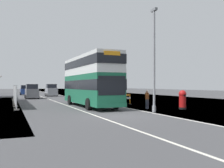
{
  "coord_description": "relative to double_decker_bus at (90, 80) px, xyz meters",
  "views": [
    {
      "loc": [
        -6.69,
        -15.94,
        2.09
      ],
      "look_at": [
        1.93,
        5.3,
        2.2
      ],
      "focal_mm": 40.48,
      "sensor_mm": 36.0,
      "label": 1
    }
  ],
  "objects": [
    {
      "name": "double_decker_bus",
      "position": [
        0.0,
        0.0,
        0.0
      ],
      "size": [
        2.9,
        11.35,
        4.9
      ],
      "color": "#196042",
      "rests_on": "ground"
    },
    {
      "name": "car_receding_mid",
      "position": [
        0.1,
        25.45,
        -1.53
      ],
      "size": [
        2.08,
        3.88,
        2.31
      ],
      "color": "gray",
      "rests_on": "ground"
    },
    {
      "name": "roadworks_barrier",
      "position": [
        4.17,
        0.74,
        -1.91
      ],
      "size": [
        1.55,
        0.83,
        1.13
      ],
      "color": "orange",
      "rests_on": "ground"
    },
    {
      "name": "car_oncoming_near",
      "position": [
        -4.09,
        17.58,
        -1.55
      ],
      "size": [
        2.01,
        4.46,
        2.26
      ],
      "color": "slate",
      "rests_on": "ground"
    },
    {
      "name": "red_pillar_postbox",
      "position": [
        6.56,
        -5.84,
        -1.7
      ],
      "size": [
        0.65,
        0.65,
        1.66
      ],
      "color": "black",
      "rests_on": "ground"
    },
    {
      "name": "construction_site_fence",
      "position": [
        -6.76,
        7.09,
        -1.61
      ],
      "size": [
        0.44,
        17.2,
        2.08
      ],
      "color": "#A8AAAD",
      "rests_on": "ground"
    },
    {
      "name": "lamppost_foreground",
      "position": [
        3.07,
        -6.9,
        1.18
      ],
      "size": [
        0.29,
        0.7,
        8.03
      ],
      "color": "gray",
      "rests_on": "ground"
    },
    {
      "name": "ground",
      "position": [
        0.04,
        -7.65,
        -2.66
      ],
      "size": [
        140.0,
        280.0,
        0.1
      ],
      "color": "#424244"
    },
    {
      "name": "pedestrian_at_kerb",
      "position": [
        3.96,
        -4.27,
        -1.78
      ],
      "size": [
        0.34,
        0.34,
        1.65
      ],
      "color": "#2D3342",
      "rests_on": "ground"
    },
    {
      "name": "car_receding_far",
      "position": [
        -4.24,
        33.92,
        -1.63
      ],
      "size": [
        1.99,
        3.98,
        2.09
      ],
      "color": "navy",
      "rests_on": "ground"
    }
  ]
}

